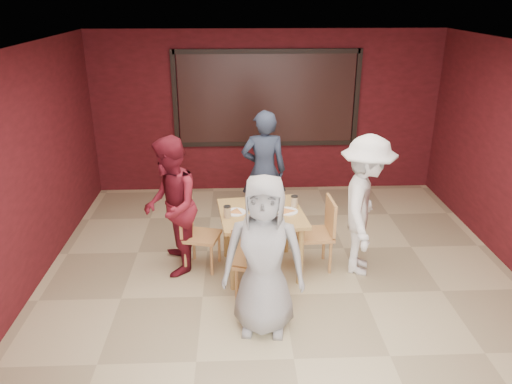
{
  "coord_description": "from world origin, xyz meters",
  "views": [
    {
      "loc": [
        -0.54,
        -5.04,
        3.36
      ],
      "look_at": [
        -0.3,
        0.61,
        1.08
      ],
      "focal_mm": 35.0,
      "sensor_mm": 36.0,
      "label": 1
    }
  ],
  "objects_px": {
    "diner_back": "(264,171)",
    "diner_right": "(365,206)",
    "diner_left": "(171,207)",
    "chair_back": "(265,209)",
    "chair_front": "(255,260)",
    "chair_right": "(320,230)",
    "diner_front": "(264,256)",
    "dining_table": "(261,220)",
    "chair_left": "(196,231)"
  },
  "relations": [
    {
      "from": "diner_back",
      "to": "diner_right",
      "type": "xyz_separation_m",
      "value": [
        1.18,
        -1.31,
        -0.01
      ]
    },
    {
      "from": "diner_left",
      "to": "diner_back",
      "type": "bearing_deg",
      "value": 127.8
    },
    {
      "from": "chair_back",
      "to": "diner_back",
      "type": "bearing_deg",
      "value": 89.07
    },
    {
      "from": "chair_back",
      "to": "diner_back",
      "type": "distance_m",
      "value": 0.58
    },
    {
      "from": "chair_front",
      "to": "diner_right",
      "type": "xyz_separation_m",
      "value": [
        1.39,
        0.65,
        0.36
      ]
    },
    {
      "from": "chair_back",
      "to": "chair_right",
      "type": "xyz_separation_m",
      "value": [
        0.66,
        -0.82,
        0.06
      ]
    },
    {
      "from": "chair_front",
      "to": "diner_front",
      "type": "relative_size",
      "value": 0.55
    },
    {
      "from": "dining_table",
      "to": "diner_left",
      "type": "xyz_separation_m",
      "value": [
        -1.13,
        0.05,
        0.18
      ]
    },
    {
      "from": "chair_front",
      "to": "chair_back",
      "type": "bearing_deg",
      "value": 82.59
    },
    {
      "from": "dining_table",
      "to": "chair_right",
      "type": "distance_m",
      "value": 0.78
    },
    {
      "from": "chair_right",
      "to": "dining_table",
      "type": "bearing_deg",
      "value": -177.04
    },
    {
      "from": "dining_table",
      "to": "chair_front",
      "type": "bearing_deg",
      "value": -98.91
    },
    {
      "from": "chair_back",
      "to": "diner_back",
      "type": "height_order",
      "value": "diner_back"
    },
    {
      "from": "diner_back",
      "to": "diner_right",
      "type": "distance_m",
      "value": 1.77
    },
    {
      "from": "chair_right",
      "to": "diner_back",
      "type": "distance_m",
      "value": 1.43
    },
    {
      "from": "chair_back",
      "to": "diner_back",
      "type": "xyz_separation_m",
      "value": [
        0.01,
        0.39,
        0.43
      ]
    },
    {
      "from": "dining_table",
      "to": "chair_right",
      "type": "xyz_separation_m",
      "value": [
        0.76,
        0.04,
        -0.17
      ]
    },
    {
      "from": "chair_front",
      "to": "chair_back",
      "type": "height_order",
      "value": "chair_front"
    },
    {
      "from": "chair_right",
      "to": "diner_left",
      "type": "distance_m",
      "value": 1.91
    },
    {
      "from": "diner_right",
      "to": "chair_back",
      "type": "bearing_deg",
      "value": 68.6
    },
    {
      "from": "diner_right",
      "to": "chair_right",
      "type": "bearing_deg",
      "value": 95.89
    },
    {
      "from": "chair_back",
      "to": "diner_back",
      "type": "relative_size",
      "value": 0.46
    },
    {
      "from": "chair_back",
      "to": "diner_right",
      "type": "height_order",
      "value": "diner_right"
    },
    {
      "from": "dining_table",
      "to": "chair_right",
      "type": "bearing_deg",
      "value": 2.96
    },
    {
      "from": "dining_table",
      "to": "diner_front",
      "type": "height_order",
      "value": "diner_front"
    },
    {
      "from": "chair_back",
      "to": "dining_table",
      "type": "bearing_deg",
      "value": -96.17
    },
    {
      "from": "dining_table",
      "to": "chair_front",
      "type": "distance_m",
      "value": 0.74
    },
    {
      "from": "chair_right",
      "to": "diner_left",
      "type": "height_order",
      "value": "diner_left"
    },
    {
      "from": "chair_left",
      "to": "chair_right",
      "type": "distance_m",
      "value": 1.59
    },
    {
      "from": "chair_back",
      "to": "chair_left",
      "type": "bearing_deg",
      "value": -140.99
    },
    {
      "from": "chair_left",
      "to": "diner_back",
      "type": "relative_size",
      "value": 0.49
    },
    {
      "from": "chair_back",
      "to": "chair_left",
      "type": "distance_m",
      "value": 1.2
    },
    {
      "from": "dining_table",
      "to": "diner_back",
      "type": "relative_size",
      "value": 0.63
    },
    {
      "from": "diner_front",
      "to": "diner_left",
      "type": "height_order",
      "value": "diner_left"
    },
    {
      "from": "chair_right",
      "to": "diner_right",
      "type": "height_order",
      "value": "diner_right"
    },
    {
      "from": "diner_back",
      "to": "dining_table",
      "type": "bearing_deg",
      "value": 84.4
    },
    {
      "from": "chair_left",
      "to": "diner_back",
      "type": "xyz_separation_m",
      "value": [
        0.94,
        1.14,
        0.4
      ]
    },
    {
      "from": "chair_right",
      "to": "diner_back",
      "type": "bearing_deg",
      "value": 118.37
    },
    {
      "from": "chair_right",
      "to": "diner_left",
      "type": "relative_size",
      "value": 0.53
    },
    {
      "from": "chair_front",
      "to": "chair_left",
      "type": "xyz_separation_m",
      "value": [
        -0.72,
        0.82,
        -0.03
      ]
    },
    {
      "from": "dining_table",
      "to": "diner_back",
      "type": "xyz_separation_m",
      "value": [
        0.1,
        1.25,
        0.2
      ]
    },
    {
      "from": "chair_left",
      "to": "chair_right",
      "type": "height_order",
      "value": "chair_right"
    },
    {
      "from": "chair_left",
      "to": "diner_front",
      "type": "height_order",
      "value": "diner_front"
    },
    {
      "from": "chair_left",
      "to": "diner_right",
      "type": "relative_size",
      "value": 0.5
    },
    {
      "from": "chair_right",
      "to": "diner_front",
      "type": "bearing_deg",
      "value": -122.49
    },
    {
      "from": "diner_front",
      "to": "chair_back",
      "type": "bearing_deg",
      "value": 93.43
    },
    {
      "from": "diner_back",
      "to": "chair_left",
      "type": "bearing_deg",
      "value": 49.68
    },
    {
      "from": "diner_left",
      "to": "diner_right",
      "type": "relative_size",
      "value": 0.99
    },
    {
      "from": "diner_left",
      "to": "chair_right",
      "type": "bearing_deg",
      "value": 82.98
    },
    {
      "from": "chair_front",
      "to": "diner_front",
      "type": "distance_m",
      "value": 0.61
    }
  ]
}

